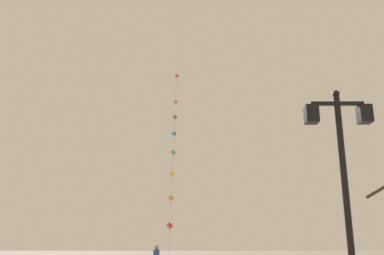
% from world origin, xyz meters
% --- Properties ---
extents(twin_lantern_lamp_post, '(1.45, 0.28, 5.06)m').
position_xyz_m(twin_lantern_lamp_post, '(2.87, 8.73, 3.50)').
color(twin_lantern_lamp_post, black).
rests_on(twin_lantern_lamp_post, ground_plane).
extents(kite_train, '(0.58, 12.20, 15.75)m').
position_xyz_m(kite_train, '(-1.79, 27.31, 8.18)').
color(kite_train, brown).
rests_on(kite_train, ground_plane).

